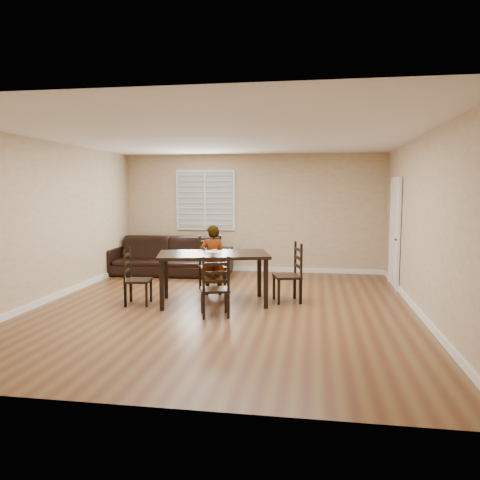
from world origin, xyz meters
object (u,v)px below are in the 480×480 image
(donut, at_px, (214,250))
(child, at_px, (213,260))
(chair_left, at_px, (132,279))
(sofa, at_px, (167,256))
(chair_right, at_px, (294,275))
(chair_far, at_px, (216,290))
(dining_table, at_px, (213,258))
(chair_near, at_px, (211,265))

(donut, bearing_deg, child, 106.54)
(chair_left, height_order, sofa, chair_left)
(chair_right, xyz_separation_m, donut, (-1.34, -0.13, 0.41))
(chair_far, relative_size, donut, 9.17)
(donut, bearing_deg, chair_far, -77.06)
(chair_left, distance_m, donut, 1.45)
(chair_far, bearing_deg, sofa, -79.11)
(child, xyz_separation_m, donut, (0.13, -0.43, 0.23))
(chair_far, xyz_separation_m, donut, (-0.25, 1.10, 0.44))
(dining_table, distance_m, chair_near, 1.17)
(child, bearing_deg, chair_far, 87.20)
(donut, bearing_deg, chair_near, 106.41)
(chair_right, xyz_separation_m, child, (-1.47, 0.30, 0.17))
(chair_near, bearing_deg, donut, -97.43)
(dining_table, relative_size, child, 1.57)
(dining_table, height_order, child, child)
(chair_right, relative_size, child, 0.80)
(chair_far, bearing_deg, chair_right, -149.17)
(chair_near, xyz_separation_m, chair_right, (1.60, -0.77, -0.01))
(donut, bearing_deg, sofa, 124.80)
(chair_left, bearing_deg, chair_right, -84.78)
(chair_far, relative_size, chair_right, 0.92)
(chair_near, height_order, chair_left, chair_near)
(chair_far, height_order, donut, chair_far)
(dining_table, xyz_separation_m, child, (-0.15, 0.63, -0.13))
(chair_near, bearing_deg, chair_far, -99.33)
(donut, relative_size, sofa, 0.04)
(dining_table, height_order, chair_far, chair_far)
(child, bearing_deg, sofa, -68.56)
(chair_near, relative_size, chair_right, 1.02)
(chair_right, bearing_deg, chair_far, -58.19)
(chair_far, xyz_separation_m, chair_right, (1.09, 1.23, 0.04))
(chair_far, xyz_separation_m, sofa, (-1.85, 3.40, -0.00))
(chair_right, bearing_deg, chair_left, -93.09)
(chair_near, xyz_separation_m, chair_left, (-1.02, -1.40, -0.04))
(chair_near, relative_size, chair_far, 1.11)
(chair_near, bearing_deg, child, -97.55)
(chair_left, height_order, donut, chair_left)
(donut, height_order, sofa, donut)
(dining_table, distance_m, sofa, 2.99)
(chair_right, height_order, child, child)
(dining_table, relative_size, donut, 19.66)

